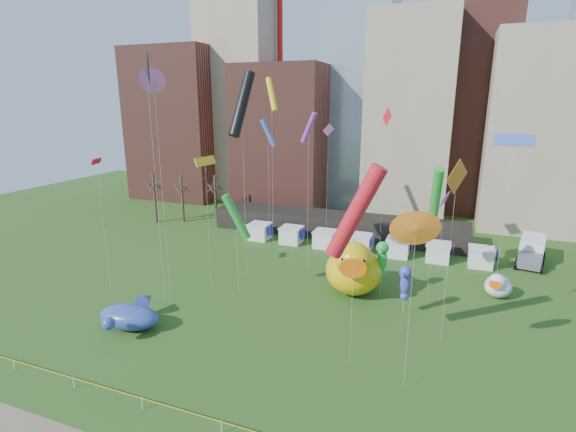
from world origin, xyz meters
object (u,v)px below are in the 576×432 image
at_px(box_truck, 532,250).
at_px(seahorse_green, 382,256).
at_px(seahorse_purple, 405,280).
at_px(small_duck, 498,285).
at_px(big_duck, 354,268).
at_px(whale_inflatable, 130,315).

bearing_deg(box_truck, seahorse_green, -123.57).
relative_size(seahorse_purple, box_truck, 0.65).
xyz_separation_m(small_duck, seahorse_green, (-11.45, -3.99, 3.06)).
bearing_deg(small_duck, seahorse_green, -145.23).
xyz_separation_m(big_duck, seahorse_purple, (5.55, -2.99, 0.70)).
relative_size(big_duck, whale_inflatable, 1.19).
xyz_separation_m(seahorse_purple, box_truck, (13.40, 20.12, -1.98)).
bearing_deg(whale_inflatable, seahorse_purple, 18.25).
bearing_deg(small_duck, whale_inflatable, -133.60).
distance_m(small_duck, box_truck, 13.40).
xyz_separation_m(big_duck, small_duck, (14.24, 4.60, -1.60)).
height_order(whale_inflatable, box_truck, box_truck).
bearing_deg(whale_inflatable, box_truck, 32.95).
xyz_separation_m(whale_inflatable, box_truck, (36.13, 31.31, 0.47)).
relative_size(seahorse_purple, whale_inflatable, 0.69).
height_order(big_duck, seahorse_purple, big_duck).
xyz_separation_m(small_duck, box_truck, (4.71, 12.54, 0.31)).
xyz_separation_m(seahorse_green, seahorse_purple, (2.75, -3.59, -0.77)).
bearing_deg(small_duck, big_duck, -146.57).
bearing_deg(box_truck, small_duck, -99.82).
bearing_deg(seahorse_green, big_duck, -163.04).
bearing_deg(box_truck, whale_inflatable, -128.31).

